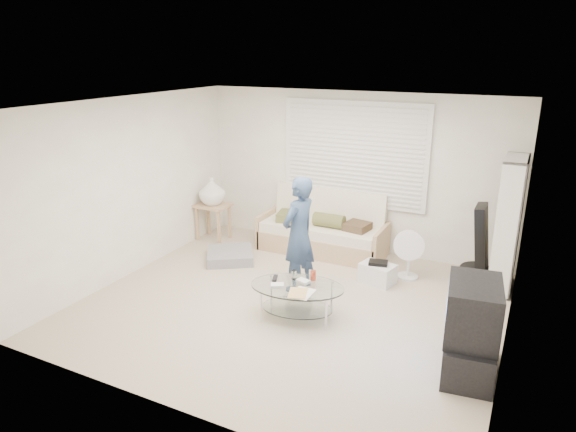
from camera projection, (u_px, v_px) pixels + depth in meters
The scene contains 13 objects.
ground at pixel (291, 305), 6.51m from camera, with size 5.00×5.00×0.00m, color #BBA991.
room_shell at pixel (308, 172), 6.42m from camera, with size 5.02×4.52×2.51m.
window_blinds at pixel (354, 154), 7.91m from camera, with size 2.32×0.08×1.62m.
futon_sofa at pixel (323, 232), 8.16m from camera, with size 2.00×0.81×0.98m.
grey_floor_pillow at pixel (230, 255), 7.87m from camera, with size 0.68×0.68×0.15m, color slate.
side_table at pixel (212, 194), 8.53m from camera, with size 0.55×0.44×1.08m.
bookshelf at pixel (508, 225), 6.71m from camera, with size 0.28×0.76×1.80m.
guitar_case at pixel (480, 252), 6.85m from camera, with size 0.41×0.42×1.14m.
floor_fan at pixel (410, 250), 7.16m from camera, with size 0.44×0.29×0.72m.
storage_bin at pixel (378, 273), 7.09m from camera, with size 0.52×0.42×0.32m.
tv_unit at pixel (470, 329), 5.04m from camera, with size 0.58×0.94×0.96m.
coffee_table at pixel (297, 292), 6.11m from camera, with size 1.25×0.95×0.54m.
standing_person at pixel (299, 235), 6.70m from camera, with size 0.57×0.37×1.56m, color #2F4E66.
Camera 1 is at (2.57, -5.25, 3.09)m, focal length 32.00 mm.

